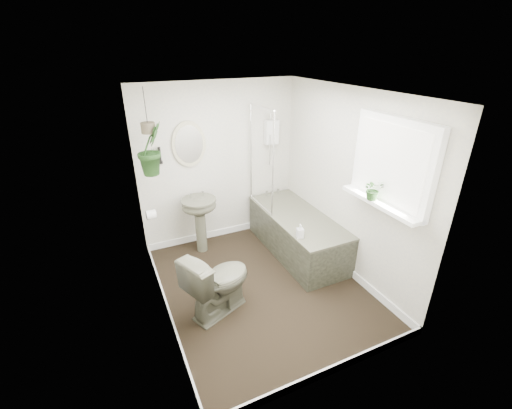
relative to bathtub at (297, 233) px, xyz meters
name	(u,v)px	position (x,y,z in m)	size (l,w,h in m)	color
floor	(261,286)	(-0.80, -0.50, -0.30)	(2.30, 2.80, 0.02)	black
ceiling	(263,91)	(-0.80, -0.50, 2.02)	(2.30, 2.80, 0.02)	white
wall_back	(219,164)	(-0.80, 0.91, 0.86)	(2.30, 0.02, 2.30)	beige
wall_front	(343,272)	(-0.80, -1.91, 0.86)	(2.30, 0.02, 2.30)	beige
wall_left	(154,223)	(-1.96, -0.50, 0.86)	(0.02, 2.80, 2.30)	beige
wall_right	(347,185)	(0.36, -0.50, 0.86)	(0.02, 2.80, 2.30)	beige
skirting	(261,282)	(-0.80, -0.50, -0.24)	(2.30, 2.80, 0.10)	white
bathtub	(297,233)	(0.00, 0.00, 0.00)	(0.72, 1.72, 0.58)	#535342
bath_screen	(261,159)	(-0.33, 0.49, 0.99)	(0.04, 0.72, 1.40)	silver
shower_box	(271,132)	(0.00, 0.84, 1.26)	(0.20, 0.10, 0.35)	white
oval_mirror	(189,144)	(-1.22, 0.87, 1.21)	(0.46, 0.03, 0.62)	beige
wall_sconce	(160,155)	(-1.62, 0.86, 1.11)	(0.04, 0.04, 0.22)	black
toilet_roll_holder	(151,215)	(-1.90, 0.20, 0.61)	(0.11, 0.11, 0.11)	white
window_recess	(392,163)	(0.29, -1.20, 1.36)	(0.08, 1.00, 0.90)	white
window_sill	(380,203)	(0.22, -1.20, 0.94)	(0.18, 1.00, 0.04)	white
window_blinds	(389,164)	(0.24, -1.20, 1.36)	(0.01, 0.86, 0.76)	white
toilet	(218,281)	(-1.40, -0.68, 0.10)	(0.43, 0.76, 0.78)	#535342
pedestal_sink	(201,225)	(-1.22, 0.60, 0.12)	(0.48, 0.41, 0.81)	#535342
sill_plant	(373,189)	(0.17, -1.13, 1.07)	(0.20, 0.18, 0.22)	black
hanging_plant	(151,149)	(-1.77, 0.46, 1.32)	(0.34, 0.27, 0.61)	black
soap_bottle	(300,231)	(-0.29, -0.52, 0.38)	(0.08, 0.08, 0.17)	#2E2728
hanging_pot	(148,128)	(-1.77, 0.46, 1.57)	(0.16, 0.16, 0.12)	#4B4232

